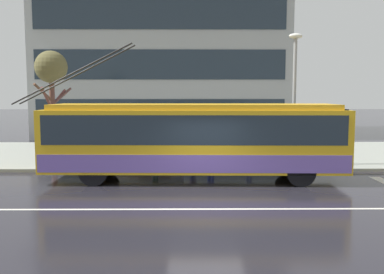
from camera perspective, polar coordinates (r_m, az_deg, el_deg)
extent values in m
plane|color=#222128|center=(13.38, 1.97, -8.38)|extent=(160.00, 160.00, 0.00)
cube|color=gray|center=(22.73, 0.93, -2.30)|extent=(80.00, 10.00, 0.14)
cube|color=silver|center=(12.22, 2.22, -9.75)|extent=(72.00, 0.14, 0.01)
cube|color=gold|center=(15.99, 0.26, -0.34)|extent=(11.32, 2.77, 2.30)
cube|color=gold|center=(15.90, 0.27, 4.13)|extent=(10.64, 2.50, 0.20)
cube|color=#1E2833|center=(15.94, 0.26, 1.30)|extent=(10.87, 2.79, 1.06)
cube|color=#6851A5|center=(16.08, 0.26, -2.95)|extent=(11.21, 2.80, 0.64)
cube|color=#1E2833|center=(16.83, 19.63, 1.20)|extent=(0.18, 2.19, 1.15)
cube|color=black|center=(16.75, 19.21, 3.21)|extent=(0.21, 1.89, 0.28)
cylinder|color=black|center=(16.93, -15.37, 8.15)|extent=(4.57, 0.18, 2.29)
cylinder|color=black|center=(16.26, -16.07, 8.24)|extent=(4.57, 0.18, 2.29)
cylinder|color=black|center=(17.59, 12.90, -3.36)|extent=(1.05, 0.33, 1.04)
cylinder|color=black|center=(15.49, 14.57, -4.64)|extent=(1.05, 0.33, 1.04)
cylinder|color=black|center=(17.62, -11.51, -3.31)|extent=(1.05, 0.33, 1.04)
cylinder|color=black|center=(15.53, -13.25, -4.58)|extent=(1.05, 0.33, 1.04)
cylinder|color=gray|center=(18.49, -1.31, -0.10)|extent=(0.08, 0.08, 2.47)
cylinder|color=gray|center=(18.91, -12.71, -0.11)|extent=(0.08, 0.08, 2.47)
cylinder|color=gray|center=(19.88, -1.25, 0.32)|extent=(0.08, 0.08, 2.47)
cylinder|color=gray|center=(20.27, -11.87, 0.30)|extent=(0.08, 0.08, 2.47)
cube|color=#99ADB2|center=(19.99, -6.62, 0.45)|extent=(3.55, 0.04, 1.97)
cube|color=#B2B2B7|center=(19.21, -6.88, 3.89)|extent=(4.04, 1.70, 0.08)
cube|color=brown|center=(19.74, -6.70, -2.05)|extent=(2.62, 0.36, 0.08)
cylinder|color=navy|center=(18.27, 2.81, -2.72)|extent=(0.14, 0.14, 0.86)
cylinder|color=navy|center=(18.31, 2.33, -2.70)|extent=(0.14, 0.14, 0.86)
cylinder|color=#46525D|center=(18.20, 2.58, -0.48)|extent=(0.46, 0.46, 0.57)
sphere|color=tan|center=(18.16, 2.58, 0.78)|extent=(0.23, 0.23, 0.23)
cylinder|color=black|center=(18.31, -4.84, -2.77)|extent=(0.14, 0.14, 0.82)
cylinder|color=black|center=(18.42, -5.22, -2.73)|extent=(0.14, 0.14, 0.82)
cylinder|color=navy|center=(18.27, -5.05, -0.58)|extent=(0.50, 0.50, 0.58)
sphere|color=tan|center=(18.23, -5.07, 0.69)|extent=(0.24, 0.24, 0.24)
cone|color=#D8266F|center=(18.29, -5.36, 1.65)|extent=(1.52, 1.52, 0.30)
cylinder|color=#333333|center=(18.33, -5.34, -0.01)|extent=(0.02, 0.02, 0.77)
cylinder|color=#1A244C|center=(20.69, 0.22, -1.68)|extent=(0.14, 0.14, 0.88)
cylinder|color=#1A244C|center=(20.57, -0.07, -1.72)|extent=(0.14, 0.14, 0.88)
cylinder|color=#574451|center=(20.55, 0.08, 0.31)|extent=(0.51, 0.51, 0.57)
sphere|color=tan|center=(20.51, 0.08, 1.41)|extent=(0.23, 0.23, 0.23)
cylinder|color=#2A334D|center=(19.07, 7.56, -2.43)|extent=(0.14, 0.14, 0.84)
cylinder|color=#2A334D|center=(18.99, 7.96, -2.47)|extent=(0.14, 0.14, 0.84)
cylinder|color=#3E3C39|center=(18.94, 7.79, -0.29)|extent=(0.51, 0.51, 0.61)
sphere|color=tan|center=(18.90, 7.81, 0.94)|extent=(0.21, 0.21, 0.21)
cone|color=black|center=(18.95, 7.52, 1.82)|extent=(1.48, 1.48, 0.31)
cylinder|color=#333333|center=(18.99, 7.49, 0.22)|extent=(0.02, 0.02, 0.75)
cylinder|color=gray|center=(19.14, 13.69, 4.56)|extent=(0.16, 0.16, 5.55)
ellipsoid|color=silver|center=(19.30, 13.90, 13.17)|extent=(0.60, 0.32, 0.24)
cylinder|color=brown|center=(21.73, -18.38, 2.34)|extent=(0.26, 0.26, 3.87)
cylinder|color=brown|center=(21.76, -17.64, 5.13)|extent=(0.70, 0.44, 0.84)
cylinder|color=brown|center=(21.27, -19.53, 5.70)|extent=(0.60, 1.18, 0.90)
cylinder|color=brown|center=(21.75, -17.27, 5.29)|extent=(0.96, 0.50, 0.90)
cylinder|color=brown|center=(21.19, -19.06, 4.81)|extent=(0.23, 1.21, 1.22)
sphere|color=brown|center=(21.74, -18.60, 9.01)|extent=(1.57, 1.57, 1.57)
cube|color=#1E2833|center=(29.84, -4.30, 3.16)|extent=(17.60, 0.06, 2.07)
cube|color=#1E2833|center=(29.88, -4.35, 9.79)|extent=(17.60, 0.06, 2.07)
cube|color=#1E2833|center=(30.32, -4.41, 16.32)|extent=(17.60, 0.06, 2.07)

